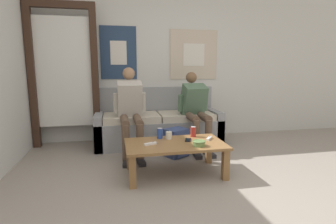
# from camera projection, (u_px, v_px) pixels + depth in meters

# --- Properties ---
(ground_plane) EXTENTS (18.00, 18.00, 0.00)m
(ground_plane) POSITION_uv_depth(u_px,v_px,m) (221.00, 211.00, 2.22)
(ground_plane) COLOR gray
(wall_back) EXTENTS (10.00, 0.07, 2.55)m
(wall_back) POSITION_uv_depth(u_px,v_px,m) (165.00, 63.00, 4.43)
(wall_back) COLOR silver
(wall_back) RESTS_ON ground_plane
(door_frame) EXTENTS (1.00, 0.10, 2.15)m
(door_frame) POSITION_uv_depth(u_px,v_px,m) (64.00, 68.00, 3.92)
(door_frame) COLOR #382319
(door_frame) RESTS_ON ground_plane
(couch) EXTENTS (1.95, 0.75, 0.88)m
(couch) POSITION_uv_depth(u_px,v_px,m) (158.00, 125.00, 4.20)
(couch) COLOR gray
(couch) RESTS_ON ground_plane
(coffee_table) EXTENTS (1.11, 0.63, 0.37)m
(coffee_table) POSITION_uv_depth(u_px,v_px,m) (175.00, 148.00, 2.95)
(coffee_table) COLOR olive
(coffee_table) RESTS_ON ground_plane
(person_seated_adult) EXTENTS (0.47, 0.94, 1.21)m
(person_seated_adult) POSITION_uv_depth(u_px,v_px,m) (130.00, 108.00, 3.66)
(person_seated_adult) COLOR brown
(person_seated_adult) RESTS_ON ground_plane
(person_seated_teen) EXTENTS (0.47, 0.85, 1.14)m
(person_seated_teen) POSITION_uv_depth(u_px,v_px,m) (195.00, 107.00, 3.88)
(person_seated_teen) COLOR brown
(person_seated_teen) RESTS_ON ground_plane
(backpack) EXTENTS (0.36, 0.34, 0.38)m
(backpack) POSITION_uv_depth(u_px,v_px,m) (177.00, 143.00, 3.58)
(backpack) COLOR navy
(backpack) RESTS_ON ground_plane
(ceramic_bowl) EXTENTS (0.14, 0.14, 0.06)m
(ceramic_bowl) POSITION_uv_depth(u_px,v_px,m) (199.00, 143.00, 2.82)
(ceramic_bowl) COLOR #607F47
(ceramic_bowl) RESTS_ON coffee_table
(pillar_candle) EXTENTS (0.07, 0.07, 0.10)m
(pillar_candle) POSITION_uv_depth(u_px,v_px,m) (169.00, 135.00, 3.10)
(pillar_candle) COLOR silver
(pillar_candle) RESTS_ON coffee_table
(drink_can_blue) EXTENTS (0.07, 0.07, 0.12)m
(drink_can_blue) POSITION_uv_depth(u_px,v_px,m) (160.00, 133.00, 3.12)
(drink_can_blue) COLOR #28479E
(drink_can_blue) RESTS_ON coffee_table
(drink_can_red) EXTENTS (0.07, 0.07, 0.12)m
(drink_can_red) POSITION_uv_depth(u_px,v_px,m) (193.00, 132.00, 3.20)
(drink_can_red) COLOR maroon
(drink_can_red) RESTS_ON coffee_table
(game_controller_near_left) EXTENTS (0.15, 0.08, 0.03)m
(game_controller_near_left) POSITION_uv_depth(u_px,v_px,m) (150.00, 144.00, 2.86)
(game_controller_near_left) COLOR white
(game_controller_near_left) RESTS_ON coffee_table
(game_controller_near_right) EXTENTS (0.11, 0.14, 0.03)m
(game_controller_near_right) POSITION_uv_depth(u_px,v_px,m) (209.00, 138.00, 3.08)
(game_controller_near_right) COLOR white
(game_controller_near_right) RESTS_ON coffee_table
(cell_phone) EXTENTS (0.11, 0.15, 0.01)m
(cell_phone) POSITION_uv_depth(u_px,v_px,m) (188.00, 140.00, 3.04)
(cell_phone) COLOR black
(cell_phone) RESTS_ON coffee_table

